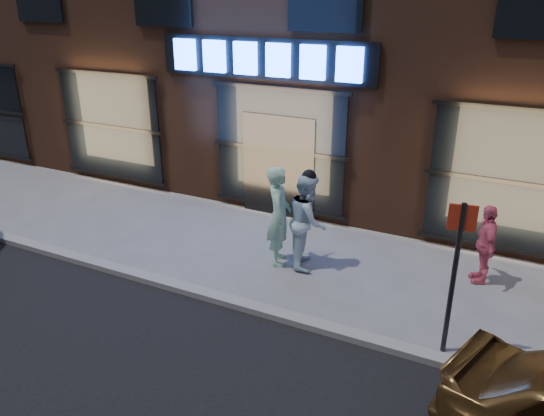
{
  "coord_description": "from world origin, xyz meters",
  "views": [
    {
      "loc": [
        5.07,
        -6.64,
        5.01
      ],
      "look_at": [
        0.98,
        1.6,
        1.2
      ],
      "focal_mm": 35.0,
      "sensor_mm": 36.0,
      "label": 1
    }
  ],
  "objects": [
    {
      "name": "curb",
      "position": [
        0.0,
        0.0,
        0.06
      ],
      "size": [
        60.0,
        0.25,
        0.12
      ],
      "primitive_type": "cube",
      "color": "gray",
      "rests_on": "ground"
    },
    {
      "name": "man_cap",
      "position": [
        1.58,
        1.93,
        0.93
      ],
      "size": [
        0.97,
        1.09,
        1.86
      ],
      "primitive_type": "imported",
      "rotation": [
        0.0,
        0.0,
        1.91
      ],
      "color": "white",
      "rests_on": "ground"
    },
    {
      "name": "man_bowtie",
      "position": [
        1.05,
        1.76,
        0.99
      ],
      "size": [
        0.74,
        0.85,
        1.97
      ],
      "primitive_type": "imported",
      "rotation": [
        0.0,
        0.0,
        2.01
      ],
      "color": "#A4D8B1",
      "rests_on": "ground"
    },
    {
      "name": "sign_post",
      "position": [
        4.47,
        0.33,
        1.44
      ],
      "size": [
        0.38,
        0.11,
        2.38
      ],
      "rotation": [
        0.0,
        0.0,
        0.2
      ],
      "color": "#262628",
      "rests_on": "ground"
    },
    {
      "name": "ground",
      "position": [
        0.0,
        0.0,
        0.0
      ],
      "size": [
        90.0,
        90.0,
        0.0
      ],
      "primitive_type": "plane",
      "color": "slate",
      "rests_on": "ground"
    },
    {
      "name": "passerby",
      "position": [
        4.71,
        2.75,
        0.75
      ],
      "size": [
        0.63,
        0.95,
        1.51
      ],
      "primitive_type": "imported",
      "rotation": [
        0.0,
        0.0,
        -1.25
      ],
      "color": "#E65F76",
      "rests_on": "ground"
    }
  ]
}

